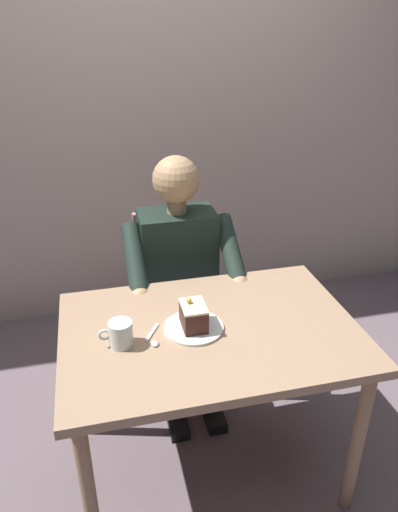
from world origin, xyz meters
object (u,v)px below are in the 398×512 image
at_px(dining_table, 210,347).
at_px(chair, 175,289).
at_px(dessert_spoon, 154,338).
at_px(cake_slice, 194,316).
at_px(seated_person, 181,280).
at_px(coffee_cup, 120,333).

xyz_separation_m(dining_table, chair, (0.00, -0.72, -0.17)).
bearing_deg(dining_table, dessert_spoon, 5.95).
relative_size(chair, cake_slice, 7.30).
distance_m(chair, cake_slice, 0.78).
bearing_deg(seated_person, chair, -90.00).
bearing_deg(dining_table, cake_slice, -7.69).
height_order(dining_table, coffee_cup, coffee_cup).
relative_size(seated_person, coffee_cup, 10.21).
bearing_deg(coffee_cup, cake_slice, -172.73).
height_order(chair, seated_person, seated_person).
height_order(seated_person, coffee_cup, seated_person).
height_order(cake_slice, dessert_spoon, cake_slice).
relative_size(cake_slice, coffee_cup, 1.01).
bearing_deg(cake_slice, seated_person, -96.45).
distance_m(dining_table, coffee_cup, 0.36).
height_order(seated_person, dessert_spoon, seated_person).
distance_m(coffee_cup, dessert_spoon, 0.12).
distance_m(dining_table, seated_person, 0.54).
bearing_deg(seated_person, dining_table, 90.00).
bearing_deg(dining_table, seated_person, -90.00).
relative_size(dining_table, coffee_cup, 9.16).
bearing_deg(dining_table, coffee_cup, 4.52).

